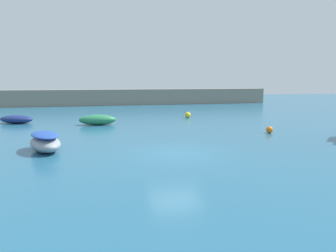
# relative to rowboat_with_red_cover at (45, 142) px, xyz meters

# --- Properties ---
(ground_plane) EXTENTS (120.00, 120.00, 0.20)m
(ground_plane) POSITION_rel_rowboat_with_red_cover_xyz_m (6.26, -2.07, -0.58)
(ground_plane) COLOR #235B7A
(harbor_breakwater) EXTENTS (46.25, 2.52, 2.26)m
(harbor_breakwater) POSITION_rel_rowboat_with_red_cover_xyz_m (6.26, 30.84, 0.65)
(harbor_breakwater) COLOR gray
(harbor_breakwater) RESTS_ON ground_plane
(rowboat_with_red_cover) EXTENTS (2.17, 3.21, 0.96)m
(rowboat_with_red_cover) POSITION_rel_rowboat_with_red_cover_xyz_m (0.00, 0.00, 0.00)
(rowboat_with_red_cover) COLOR gray
(rowboat_with_red_cover) RESTS_ON ground_plane
(rowboat_blue_near) EXTENTS (3.15, 2.32, 0.69)m
(rowboat_blue_near) POSITION_rel_rowboat_with_red_cover_xyz_m (-3.62, 12.02, -0.14)
(rowboat_blue_near) COLOR navy
(rowboat_blue_near) RESTS_ON ground_plane
(rowboat_white_midwater) EXTENTS (3.04, 1.49, 0.83)m
(rowboat_white_midwater) POSITION_rel_rowboat_with_red_cover_xyz_m (2.91, 9.42, -0.07)
(rowboat_white_midwater) COLOR #287A4C
(rowboat_white_midwater) RESTS_ON ground_plane
(mooring_buoy_orange) EXTENTS (0.46, 0.46, 0.46)m
(mooring_buoy_orange) POSITION_rel_rowboat_with_red_cover_xyz_m (14.10, 2.37, -0.25)
(mooring_buoy_orange) COLOR orange
(mooring_buoy_orange) RESTS_ON ground_plane
(mooring_buoy_yellow) EXTENTS (0.56, 0.56, 0.56)m
(mooring_buoy_yellow) POSITION_rel_rowboat_with_red_cover_xyz_m (11.48, 12.54, -0.20)
(mooring_buoy_yellow) COLOR yellow
(mooring_buoy_yellow) RESTS_ON ground_plane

